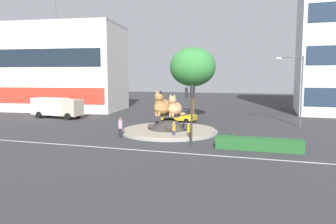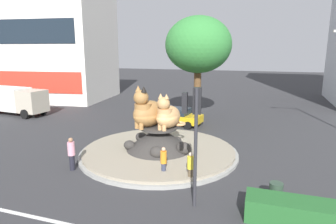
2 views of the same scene
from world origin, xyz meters
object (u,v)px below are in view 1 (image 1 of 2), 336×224
object	(u,v)px
cat_statue_calico	(175,108)
pedestrian_pink_shirt	(120,127)
sedan_on_far_lane	(179,116)
pedestrian_yellow_shirt	(189,131)
traffic_light_mast	(191,102)
shophouse_block	(50,68)
broadleaf_tree_behind_island	(193,67)
cat_statue_tabby	(162,106)
streetlight_arm	(299,86)
delivery_box_truck	(57,107)
pedestrian_orange_shirt	(174,130)
litter_bin	(233,139)

from	to	relation	value
cat_statue_calico	pedestrian_pink_shirt	xyz separation A→B (m)	(-4.17, -3.69, -1.56)
cat_statue_calico	sedan_on_far_lane	size ratio (longest dim) A/B	0.53
pedestrian_pink_shirt	pedestrian_yellow_shirt	size ratio (longest dim) A/B	1.16
cat_statue_calico	traffic_light_mast	size ratio (longest dim) A/B	0.46
sedan_on_far_lane	cat_statue_calico	bearing A→B (deg)	-70.19
shophouse_block	broadleaf_tree_behind_island	size ratio (longest dim) A/B	2.73
cat_statue_tabby	pedestrian_pink_shirt	distance (m)	4.95
streetlight_arm	shophouse_block	bearing A→B (deg)	-14.51
cat_statue_tabby	sedan_on_far_lane	xyz separation A→B (m)	(-0.28, 7.37, -1.88)
sedan_on_far_lane	delivery_box_truck	bearing A→B (deg)	-168.49
cat_statue_calico	streetlight_arm	bearing A→B (deg)	136.32
broadleaf_tree_behind_island	delivery_box_truck	xyz separation A→B (m)	(-18.02, -3.08, -5.22)
broadleaf_tree_behind_island	traffic_light_mast	bearing A→B (deg)	-77.93
traffic_light_mast	pedestrian_orange_shirt	world-z (taller)	traffic_light_mast
pedestrian_pink_shirt	pedestrian_yellow_shirt	distance (m)	6.41
traffic_light_mast	delivery_box_truck	world-z (taller)	traffic_light_mast
shophouse_block	streetlight_arm	size ratio (longest dim) A/B	3.23
cat_statue_calico	delivery_box_truck	distance (m)	19.35
pedestrian_orange_shirt	streetlight_arm	bearing A→B (deg)	85.54
broadleaf_tree_behind_island	litter_bin	distance (m)	15.98
shophouse_block	streetlight_arm	bearing A→B (deg)	-19.42
shophouse_block	pedestrian_pink_shirt	world-z (taller)	shophouse_block
traffic_light_mast	litter_bin	size ratio (longest dim) A/B	5.43
pedestrian_yellow_shirt	pedestrian_orange_shirt	bearing A→B (deg)	-106.30
pedestrian_orange_shirt	litter_bin	size ratio (longest dim) A/B	1.74
streetlight_arm	litter_bin	distance (m)	13.24
traffic_light_mast	shophouse_block	xyz separation A→B (m)	(-29.03, 20.74, 3.44)
cat_statue_calico	pedestrian_orange_shirt	world-z (taller)	cat_statue_calico
cat_statue_tabby	cat_statue_calico	distance (m)	1.28
cat_statue_calico	streetlight_arm	distance (m)	14.14
pedestrian_orange_shirt	litter_bin	xyz separation A→B (m)	(5.31, -0.98, -0.38)
cat_statue_calico	broadleaf_tree_behind_island	world-z (taller)	broadleaf_tree_behind_island
cat_statue_tabby	streetlight_arm	xyz separation A→B (m)	(13.28, 7.22, 1.92)
traffic_light_mast	cat_statue_calico	bearing A→B (deg)	22.12
traffic_light_mast	sedan_on_far_lane	size ratio (longest dim) A/B	1.15
broadleaf_tree_behind_island	pedestrian_yellow_shirt	bearing A→B (deg)	-78.65
pedestrian_pink_shirt	broadleaf_tree_behind_island	bearing A→B (deg)	-157.79
traffic_light_mast	litter_bin	xyz separation A→B (m)	(3.27, 1.23, -3.14)
cat_statue_calico	litter_bin	xyz separation A→B (m)	(6.08, -3.94, -2.06)
cat_statue_calico	pedestrian_orange_shirt	bearing A→B (deg)	30.03
cat_statue_calico	pedestrian_orange_shirt	xyz separation A→B (m)	(0.77, -2.96, -1.67)
litter_bin	sedan_on_far_lane	bearing A→B (deg)	124.17
shophouse_block	litter_bin	xyz separation A→B (m)	(32.29, -19.51, -6.58)
cat_statue_calico	streetlight_arm	world-z (taller)	streetlight_arm
sedan_on_far_lane	shophouse_block	bearing A→B (deg)	169.25
litter_bin	cat_statue_tabby	bearing A→B (deg)	152.18
streetlight_arm	sedan_on_far_lane	xyz separation A→B (m)	(-13.57, 0.15, -3.80)
traffic_light_mast	streetlight_arm	distance (m)	15.41
broadleaf_tree_behind_island	pedestrian_pink_shirt	world-z (taller)	broadleaf_tree_behind_island
cat_statue_calico	delivery_box_truck	world-z (taller)	cat_statue_calico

